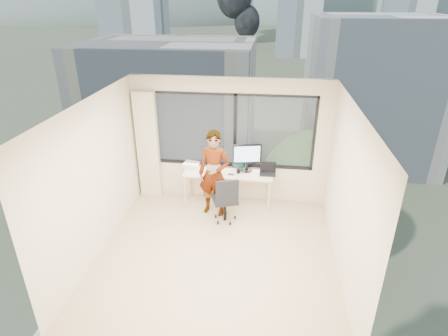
% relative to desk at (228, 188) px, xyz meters
% --- Properties ---
extents(floor, '(4.00, 4.00, 0.01)m').
position_rel_desk_xyz_m(floor, '(0.00, -1.66, -0.38)').
color(floor, tan).
rests_on(floor, ground).
extents(ceiling, '(4.00, 4.00, 0.01)m').
position_rel_desk_xyz_m(ceiling, '(0.00, -1.66, 2.23)').
color(ceiling, white).
rests_on(ceiling, ground).
extents(wall_front, '(4.00, 0.01, 2.60)m').
position_rel_desk_xyz_m(wall_front, '(0.00, -3.66, 0.93)').
color(wall_front, beige).
rests_on(wall_front, ground).
extents(wall_left, '(0.01, 4.00, 2.60)m').
position_rel_desk_xyz_m(wall_left, '(-2.00, -1.66, 0.93)').
color(wall_left, beige).
rests_on(wall_left, ground).
extents(wall_right, '(0.01, 4.00, 2.60)m').
position_rel_desk_xyz_m(wall_right, '(2.00, -1.66, 0.93)').
color(wall_right, beige).
rests_on(wall_right, ground).
extents(window_wall, '(3.30, 0.16, 1.55)m').
position_rel_desk_xyz_m(window_wall, '(0.05, 0.34, 1.15)').
color(window_wall, black).
rests_on(window_wall, ground).
extents(curtain, '(0.45, 0.14, 2.30)m').
position_rel_desk_xyz_m(curtain, '(-1.72, 0.22, 0.77)').
color(curtain, beige).
rests_on(curtain, floor).
extents(desk, '(1.80, 0.60, 0.75)m').
position_rel_desk_xyz_m(desk, '(0.00, 0.00, 0.00)').
color(desk, '#D4B88E').
rests_on(desk, floor).
extents(chair, '(0.64, 0.64, 0.99)m').
position_rel_desk_xyz_m(chair, '(0.01, -0.62, 0.12)').
color(chair, black).
rests_on(chair, floor).
extents(person, '(0.70, 0.53, 1.74)m').
position_rel_desk_xyz_m(person, '(-0.23, -0.35, 0.49)').
color(person, '#2D2D33').
rests_on(person, floor).
extents(monitor, '(0.60, 0.25, 0.59)m').
position_rel_desk_xyz_m(monitor, '(0.37, 0.11, 0.67)').
color(monitor, black).
rests_on(monitor, desk).
extents(game_console, '(0.35, 0.31, 0.08)m').
position_rel_desk_xyz_m(game_console, '(-0.80, 0.19, 0.41)').
color(game_console, white).
rests_on(game_console, desk).
extents(laptop, '(0.32, 0.34, 0.21)m').
position_rel_desk_xyz_m(laptop, '(0.80, -0.01, 0.48)').
color(laptop, black).
rests_on(laptop, desk).
extents(cellphone, '(0.13, 0.07, 0.01)m').
position_rel_desk_xyz_m(cellphone, '(0.07, -0.11, 0.38)').
color(cellphone, black).
rests_on(cellphone, desk).
extents(pen_cup, '(0.10, 0.10, 0.10)m').
position_rel_desk_xyz_m(pen_cup, '(0.21, -0.01, 0.43)').
color(pen_cup, black).
rests_on(pen_cup, desk).
extents(handbag, '(0.27, 0.14, 0.21)m').
position_rel_desk_xyz_m(handbag, '(0.19, 0.22, 0.48)').
color(handbag, '#0B453E').
rests_on(handbag, desk).
extents(exterior_ground, '(400.00, 400.00, 0.04)m').
position_rel_desk_xyz_m(exterior_ground, '(0.00, 118.34, -14.38)').
color(exterior_ground, '#515B3D').
rests_on(exterior_ground, ground).
extents(near_bldg_a, '(16.00, 12.00, 14.00)m').
position_rel_desk_xyz_m(near_bldg_a, '(-9.00, 28.34, -7.38)').
color(near_bldg_a, beige).
rests_on(near_bldg_a, exterior_ground).
extents(near_bldg_b, '(14.00, 13.00, 16.00)m').
position_rel_desk_xyz_m(near_bldg_b, '(12.00, 36.34, -6.38)').
color(near_bldg_b, white).
rests_on(near_bldg_b, exterior_ground).
extents(far_tower_a, '(14.00, 14.00, 28.00)m').
position_rel_desk_xyz_m(far_tower_a, '(-35.00, 93.34, -0.38)').
color(far_tower_a, silver).
rests_on(far_tower_a, exterior_ground).
extents(far_tower_b, '(13.00, 13.00, 30.00)m').
position_rel_desk_xyz_m(far_tower_b, '(8.00, 118.34, 0.62)').
color(far_tower_b, silver).
rests_on(far_tower_b, exterior_ground).
extents(far_tower_c, '(15.00, 15.00, 26.00)m').
position_rel_desk_xyz_m(far_tower_c, '(45.00, 138.34, -1.38)').
color(far_tower_c, silver).
rests_on(far_tower_c, exterior_ground).
extents(far_tower_d, '(16.00, 14.00, 22.00)m').
position_rel_desk_xyz_m(far_tower_d, '(-60.00, 148.34, -3.38)').
color(far_tower_d, silver).
rests_on(far_tower_d, exterior_ground).
extents(hill_a, '(288.00, 216.00, 90.00)m').
position_rel_desk_xyz_m(hill_a, '(-120.00, 318.34, -14.38)').
color(hill_a, slate).
rests_on(hill_a, exterior_ground).
extents(hill_b, '(300.00, 220.00, 96.00)m').
position_rel_desk_xyz_m(hill_b, '(100.00, 318.34, -14.38)').
color(hill_b, slate).
rests_on(hill_b, exterior_ground).
extents(tree_a, '(7.00, 7.00, 8.00)m').
position_rel_desk_xyz_m(tree_a, '(-16.00, 20.34, -10.38)').
color(tree_a, '#184818').
rests_on(tree_a, exterior_ground).
extents(tree_b, '(7.60, 7.60, 9.00)m').
position_rel_desk_xyz_m(tree_b, '(4.00, 16.34, -9.88)').
color(tree_b, '#184818').
rests_on(tree_b, exterior_ground).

